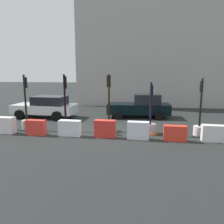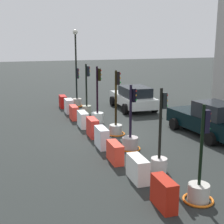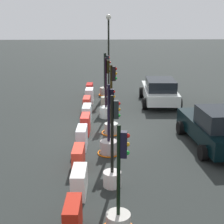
{
  "view_description": "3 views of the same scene",
  "coord_description": "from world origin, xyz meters",
  "px_view_note": "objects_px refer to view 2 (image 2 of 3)",
  "views": [
    {
      "loc": [
        1.96,
        -11.66,
        3.31
      ],
      "look_at": [
        0.28,
        0.18,
        1.13
      ],
      "focal_mm": 34.92,
      "sensor_mm": 36.0,
      "label": 1
    },
    {
      "loc": [
        14.57,
        -5.06,
        4.62
      ],
      "look_at": [
        -0.96,
        0.43,
        0.91
      ],
      "focal_mm": 51.28,
      "sensor_mm": 36.0,
      "label": 2
    },
    {
      "loc": [
        14.38,
        -0.22,
        5.34
      ],
      "look_at": [
        0.1,
        0.29,
        1.04
      ],
      "focal_mm": 52.03,
      "sensor_mm": 36.0,
      "label": 3
    }
  ],
  "objects_px": {
    "traffic_light_0": "(77,100)",
    "traffic_light_3": "(116,124)",
    "traffic_light_1": "(87,104)",
    "construction_barrier_4": "(93,128)",
    "traffic_light_6": "(199,187)",
    "construction_barrier_6": "(115,152)",
    "car_white_van": "(133,97)",
    "traffic_light_5": "(159,156)",
    "construction_barrier_2": "(74,113)",
    "construction_barrier_3": "(83,120)",
    "construction_barrier_1": "(69,106)",
    "traffic_light_4": "(130,139)",
    "street_lamp_post": "(76,56)",
    "traffic_light_2": "(98,113)",
    "construction_barrier_5": "(102,138)",
    "car_black_sedan": "(208,119)",
    "construction_barrier_0": "(63,102)",
    "construction_barrier_7": "(138,169)",
    "construction_barrier_8": "(164,193)"
  },
  "relations": [
    {
      "from": "traffic_light_3",
      "to": "construction_barrier_8",
      "type": "xyz_separation_m",
      "value": [
        7.21,
        -1.22,
        -0.12
      ]
    },
    {
      "from": "street_lamp_post",
      "to": "traffic_light_0",
      "type": "bearing_deg",
      "value": -12.82
    },
    {
      "from": "traffic_light_2",
      "to": "construction_barrier_7",
      "type": "height_order",
      "value": "traffic_light_2"
    },
    {
      "from": "street_lamp_post",
      "to": "construction_barrier_4",
      "type": "bearing_deg",
      "value": -8.43
    },
    {
      "from": "construction_barrier_7",
      "to": "traffic_light_5",
      "type": "bearing_deg",
      "value": 112.55
    },
    {
      "from": "construction_barrier_4",
      "to": "construction_barrier_1",
      "type": "bearing_deg",
      "value": 179.89
    },
    {
      "from": "traffic_light_5",
      "to": "construction_barrier_2",
      "type": "relative_size",
      "value": 2.86
    },
    {
      "from": "traffic_light_5",
      "to": "construction_barrier_3",
      "type": "bearing_deg",
      "value": -170.96
    },
    {
      "from": "construction_barrier_0",
      "to": "construction_barrier_3",
      "type": "bearing_deg",
      "value": 0.28
    },
    {
      "from": "construction_barrier_3",
      "to": "car_white_van",
      "type": "relative_size",
      "value": 0.25
    },
    {
      "from": "traffic_light_3",
      "to": "car_black_sedan",
      "type": "relative_size",
      "value": 0.68
    },
    {
      "from": "construction_barrier_4",
      "to": "construction_barrier_6",
      "type": "relative_size",
      "value": 0.99
    },
    {
      "from": "traffic_light_5",
      "to": "construction_barrier_6",
      "type": "relative_size",
      "value": 2.73
    },
    {
      "from": "traffic_light_3",
      "to": "construction_barrier_0",
      "type": "height_order",
      "value": "traffic_light_3"
    },
    {
      "from": "construction_barrier_1",
      "to": "construction_barrier_3",
      "type": "xyz_separation_m",
      "value": [
        3.69,
        -0.02,
        -0.03
      ]
    },
    {
      "from": "traffic_light_0",
      "to": "street_lamp_post",
      "type": "distance_m",
      "value": 3.4
    },
    {
      "from": "construction_barrier_6",
      "to": "car_white_van",
      "type": "bearing_deg",
      "value": 152.72
    },
    {
      "from": "construction_barrier_1",
      "to": "construction_barrier_8",
      "type": "bearing_deg",
      "value": -0.09
    },
    {
      "from": "traffic_light_1",
      "to": "construction_barrier_4",
      "type": "height_order",
      "value": "traffic_light_1"
    },
    {
      "from": "traffic_light_5",
      "to": "construction_barrier_4",
      "type": "relative_size",
      "value": 2.78
    },
    {
      "from": "traffic_light_1",
      "to": "construction_barrier_0",
      "type": "height_order",
      "value": "traffic_light_1"
    },
    {
      "from": "street_lamp_post",
      "to": "construction_barrier_0",
      "type": "bearing_deg",
      "value": -42.61
    },
    {
      "from": "construction_barrier_0",
      "to": "construction_barrier_1",
      "type": "xyz_separation_m",
      "value": [
        1.82,
        0.04,
        0.03
      ]
    },
    {
      "from": "construction_barrier_5",
      "to": "car_white_van",
      "type": "bearing_deg",
      "value": 147.15
    },
    {
      "from": "car_black_sedan",
      "to": "traffic_light_6",
      "type": "bearing_deg",
      "value": -37.83
    },
    {
      "from": "traffic_light_4",
      "to": "traffic_light_6",
      "type": "relative_size",
      "value": 0.97
    },
    {
      "from": "construction_barrier_6",
      "to": "car_white_van",
      "type": "xyz_separation_m",
      "value": [
        -8.69,
        4.48,
        0.44
      ]
    },
    {
      "from": "traffic_light_0",
      "to": "traffic_light_3",
      "type": "bearing_deg",
      "value": 1.62
    },
    {
      "from": "traffic_light_0",
      "to": "construction_barrier_8",
      "type": "height_order",
      "value": "traffic_light_0"
    },
    {
      "from": "traffic_light_4",
      "to": "street_lamp_post",
      "type": "bearing_deg",
      "value": 178.55
    },
    {
      "from": "traffic_light_5",
      "to": "car_white_van",
      "type": "bearing_deg",
      "value": 161.88
    },
    {
      "from": "traffic_light_0",
      "to": "construction_barrier_1",
      "type": "xyz_separation_m",
      "value": [
        1.91,
        -0.99,
        0.02
      ]
    },
    {
      "from": "traffic_light_5",
      "to": "street_lamp_post",
      "type": "bearing_deg",
      "value": 179.01
    },
    {
      "from": "traffic_light_1",
      "to": "street_lamp_post",
      "type": "bearing_deg",
      "value": 175.87
    },
    {
      "from": "construction_barrier_1",
      "to": "construction_barrier_8",
      "type": "height_order",
      "value": "construction_barrier_1"
    },
    {
      "from": "traffic_light_2",
      "to": "construction_barrier_5",
      "type": "xyz_separation_m",
      "value": [
        4.17,
        -1.08,
        -0.13
      ]
    },
    {
      "from": "construction_barrier_4",
      "to": "construction_barrier_0",
      "type": "bearing_deg",
      "value": -179.75
    },
    {
      "from": "traffic_light_1",
      "to": "traffic_light_6",
      "type": "bearing_deg",
      "value": 0.57
    },
    {
      "from": "traffic_light_0",
      "to": "construction_barrier_5",
      "type": "relative_size",
      "value": 2.61
    },
    {
      "from": "traffic_light_2",
      "to": "traffic_light_1",
      "type": "bearing_deg",
      "value": 179.62
    },
    {
      "from": "traffic_light_0",
      "to": "street_lamp_post",
      "type": "xyz_separation_m",
      "value": [
        -1.37,
        0.31,
        3.09
      ]
    },
    {
      "from": "construction_barrier_2",
      "to": "construction_barrier_3",
      "type": "xyz_separation_m",
      "value": [
        1.85,
        0.08,
        0.01
      ]
    },
    {
      "from": "construction_barrier_0",
      "to": "construction_barrier_5",
      "type": "bearing_deg",
      "value": -0.28
    },
    {
      "from": "construction_barrier_1",
      "to": "street_lamp_post",
      "type": "bearing_deg",
      "value": 158.38
    },
    {
      "from": "construction_barrier_4",
      "to": "construction_barrier_6",
      "type": "bearing_deg",
      "value": -1.72
    },
    {
      "from": "traffic_light_1",
      "to": "construction_barrier_4",
      "type": "distance_m",
      "value": 4.98
    },
    {
      "from": "construction_barrier_5",
      "to": "construction_barrier_7",
      "type": "relative_size",
      "value": 0.98
    },
    {
      "from": "traffic_light_5",
      "to": "traffic_light_6",
      "type": "height_order",
      "value": "traffic_light_5"
    },
    {
      "from": "traffic_light_2",
      "to": "construction_barrier_8",
      "type": "height_order",
      "value": "traffic_light_2"
    },
    {
      "from": "traffic_light_2",
      "to": "construction_barrier_4",
      "type": "relative_size",
      "value": 2.95
    }
  ]
}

